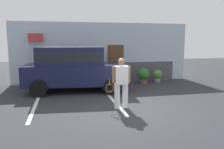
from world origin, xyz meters
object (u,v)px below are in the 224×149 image
at_px(potted_plant_by_porch, 143,75).
at_px(potted_plant_secondary, 158,75).
at_px(flag_pole, 32,49).
at_px(tennis_player_man, 121,83).
at_px(parked_suv, 74,67).

distance_m(potted_plant_by_porch, potted_plant_secondary, 1.08).
relative_size(potted_plant_by_porch, potted_plant_secondary, 1.24).
height_order(potted_plant_by_porch, flag_pole, flag_pole).
distance_m(potted_plant_by_porch, flag_pole, 6.04).
bearing_deg(tennis_player_man, flag_pole, -54.25).
relative_size(tennis_player_man, potted_plant_by_porch, 2.05).
bearing_deg(flag_pole, potted_plant_by_porch, -7.54).
height_order(parked_suv, potted_plant_secondary, parked_suv).
bearing_deg(tennis_player_man, parked_suv, -64.61).
xyz_separation_m(parked_suv, potted_plant_secondary, (4.79, 1.44, -0.76)).
relative_size(parked_suv, potted_plant_by_porch, 5.61).
height_order(parked_suv, potted_plant_by_porch, parked_suv).
relative_size(potted_plant_by_porch, flag_pole, 0.31).
xyz_separation_m(parked_suv, tennis_player_man, (1.41, -3.08, -0.25)).
relative_size(parked_suv, potted_plant_secondary, 6.93).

